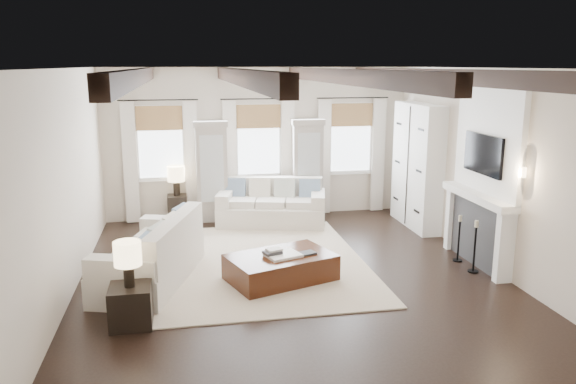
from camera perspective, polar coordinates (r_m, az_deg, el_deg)
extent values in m
plane|color=black|center=(8.91, 0.38, -8.57)|extent=(7.50, 7.50, 0.00)
cube|color=beige|center=(12.11, -3.04, 4.98)|extent=(6.50, 0.04, 3.20)
cube|color=beige|center=(4.96, 8.85, -6.80)|extent=(6.50, 0.04, 3.20)
cube|color=beige|center=(8.47, -21.72, 0.66)|extent=(0.04, 7.50, 3.20)
cube|color=beige|center=(9.62, 19.77, 2.18)|extent=(0.04, 7.50, 3.20)
cube|color=white|center=(8.30, 0.42, 12.47)|extent=(6.50, 7.50, 0.04)
cube|color=black|center=(8.17, -15.22, 11.19)|extent=(0.16, 7.40, 0.22)
cube|color=black|center=(8.19, -4.85, 11.58)|extent=(0.16, 7.40, 0.22)
cube|color=black|center=(8.48, 5.50, 11.61)|extent=(0.16, 7.40, 0.22)
cube|color=black|center=(8.99, 14.59, 11.33)|extent=(0.16, 7.40, 0.22)
cube|color=white|center=(11.98, -12.82, 4.83)|extent=(0.90, 0.03, 1.45)
cube|color=olive|center=(11.86, -12.96, 7.33)|extent=(0.94, 0.04, 0.50)
cube|color=silver|center=(11.98, -15.71, 2.83)|extent=(0.28, 0.08, 2.50)
cube|color=silver|center=(11.93, -9.77, 3.08)|extent=(0.28, 0.08, 2.50)
cylinder|color=black|center=(11.78, -13.06, 9.09)|extent=(1.60, 0.02, 0.02)
cube|color=white|center=(12.08, -3.03, 5.19)|extent=(0.90, 0.03, 1.45)
cube|color=olive|center=(11.96, -3.02, 7.67)|extent=(0.94, 0.04, 0.50)
cube|color=silver|center=(11.97, -5.89, 3.23)|extent=(0.28, 0.08, 2.50)
cube|color=silver|center=(12.13, -0.03, 3.43)|extent=(0.28, 0.08, 2.50)
cylinder|color=black|center=(11.88, -3.00, 9.43)|extent=(1.60, 0.02, 0.02)
cube|color=white|center=(12.51, 6.36, 5.40)|extent=(0.90, 0.03, 1.45)
cube|color=olive|center=(12.40, 6.50, 7.80)|extent=(0.94, 0.04, 0.50)
cube|color=silver|center=(12.31, 3.68, 3.54)|extent=(0.28, 0.08, 2.50)
cube|color=silver|center=(12.67, 9.13, 3.67)|extent=(0.28, 0.08, 2.50)
cylinder|color=black|center=(12.33, 6.61, 9.49)|extent=(1.60, 0.02, 0.02)
cube|color=#A89F96|center=(11.90, -7.76, 1.81)|extent=(0.64, 0.38, 2.00)
cube|color=#B2B7BA|center=(11.68, -7.73, 2.35)|extent=(0.48, 0.02, 1.40)
cube|color=#A89F96|center=(11.75, -7.92, 6.89)|extent=(0.70, 0.42, 0.12)
cube|color=#A89F96|center=(12.17, 1.92, 2.17)|extent=(0.64, 0.38, 2.00)
cube|color=#B2B7BA|center=(11.96, 2.14, 2.70)|extent=(0.48, 0.02, 1.40)
cube|color=#A89F96|center=(12.02, 1.96, 7.14)|extent=(0.70, 0.42, 0.12)
cube|color=#2B2B2E|center=(9.81, 18.85, -3.86)|extent=(0.18, 1.50, 1.10)
cube|color=black|center=(9.84, 18.63, -4.71)|extent=(0.10, 0.90, 0.70)
cube|color=white|center=(9.12, 21.14, -5.29)|extent=(0.26, 0.14, 1.10)
cube|color=white|center=(10.49, 16.48, -2.64)|extent=(0.26, 0.14, 1.10)
cube|color=white|center=(9.63, 18.75, -0.41)|extent=(0.32, 1.90, 0.12)
cube|color=white|center=(9.52, 19.73, 5.13)|extent=(0.10, 1.90, 1.80)
cube|color=black|center=(9.52, 19.26, 3.65)|extent=(0.07, 1.10, 0.64)
cylinder|color=#FFD899|center=(8.67, 22.74, 1.85)|extent=(0.10, 0.10, 0.14)
cube|color=silver|center=(11.65, 12.99, 2.61)|extent=(0.40, 1.70, 2.50)
cube|color=black|center=(11.57, 12.04, 2.59)|extent=(0.01, 0.02, 2.40)
cube|color=#C4B39C|center=(9.48, -3.87, -7.20)|extent=(3.77, 4.37, 0.02)
cube|color=silver|center=(11.64, -1.68, -2.32)|extent=(2.36, 1.49, 0.42)
cube|color=silver|center=(11.90, -1.54, 0.34)|extent=(2.08, 0.73, 0.52)
cube|color=silver|center=(11.68, -6.39, -0.61)|extent=(0.49, 0.98, 0.27)
cube|color=silver|center=(11.52, 3.06, -0.74)|extent=(0.49, 0.98, 0.27)
cube|color=silver|center=(11.59, -4.69, -1.00)|extent=(0.72, 0.75, 0.15)
cube|color=silver|center=(11.52, -1.72, -1.04)|extent=(0.72, 0.75, 0.15)
cube|color=silver|center=(11.49, 1.29, -1.08)|extent=(0.72, 0.75, 0.15)
cube|color=slate|center=(11.81, -5.40, 0.34)|extent=(0.48, 0.33, 0.45)
cube|color=silver|center=(11.75, -2.88, 0.31)|extent=(0.48, 0.33, 0.45)
cube|color=beige|center=(11.70, -0.34, 0.28)|extent=(0.48, 0.33, 0.45)
cube|color=slate|center=(11.68, 2.21, 0.25)|extent=(0.48, 0.33, 0.45)
cube|color=silver|center=(8.91, -13.77, -7.43)|extent=(1.71, 2.54, 0.44)
cube|color=silver|center=(8.62, -11.42, -4.51)|extent=(0.90, 2.19, 0.55)
cube|color=silver|center=(9.71, -11.80, -3.38)|extent=(1.04, 0.58, 0.29)
cube|color=silver|center=(7.90, -16.49, -7.43)|extent=(1.04, 0.58, 0.29)
cube|color=silver|center=(9.41, -12.83, -4.38)|extent=(0.82, 0.79, 0.16)
cube|color=silver|center=(8.83, -14.21, -5.59)|extent=(0.82, 0.79, 0.16)
cube|color=silver|center=(8.27, -15.80, -6.96)|extent=(0.82, 0.79, 0.16)
cube|color=slate|center=(9.43, -10.96, -2.78)|extent=(0.37, 0.52, 0.48)
cube|color=silver|center=(8.92, -12.03, -3.72)|extent=(0.37, 0.52, 0.48)
cube|color=beige|center=(8.42, -13.24, -4.78)|extent=(0.37, 0.52, 0.48)
cube|color=slate|center=(7.93, -14.59, -5.96)|extent=(0.37, 0.52, 0.48)
cube|color=black|center=(8.69, -0.75, -7.70)|extent=(1.79, 1.43, 0.41)
cube|color=white|center=(8.56, -0.50, -6.43)|extent=(0.60, 0.52, 0.04)
cube|color=#262628|center=(8.56, -1.60, -6.16)|extent=(0.31, 0.27, 0.04)
cube|color=beige|center=(8.58, -1.42, -5.86)|extent=(0.26, 0.23, 0.03)
cube|color=#262628|center=(8.67, 1.98, -6.22)|extent=(0.29, 0.25, 0.03)
cube|color=black|center=(7.53, -15.66, -11.07)|extent=(0.52, 0.52, 0.52)
cylinder|color=black|center=(7.38, -15.85, -8.19)|extent=(0.13, 0.13, 0.29)
cylinder|color=#F9D89E|center=(7.28, -16.00, -6.02)|extent=(0.34, 0.34, 0.30)
cube|color=black|center=(11.95, -11.15, -1.72)|extent=(0.40, 0.40, 0.60)
cylinder|color=black|center=(11.85, -11.24, 0.38)|extent=(0.14, 0.14, 0.30)
cylinder|color=#F9D89E|center=(11.79, -11.31, 1.84)|extent=(0.36, 0.36, 0.32)
cylinder|color=black|center=(9.57, 18.27, -7.65)|extent=(0.17, 0.17, 0.02)
cylinder|color=black|center=(9.45, 18.43, -5.55)|extent=(0.03, 0.03, 0.76)
cylinder|color=beige|center=(9.33, 18.61, -3.08)|extent=(0.07, 0.07, 0.11)
cylinder|color=black|center=(10.00, 16.82, -6.65)|extent=(0.16, 0.16, 0.02)
cylinder|color=black|center=(9.89, 16.95, -4.78)|extent=(0.03, 0.03, 0.71)
cylinder|color=beige|center=(9.79, 17.10, -2.57)|extent=(0.06, 0.06, 0.10)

